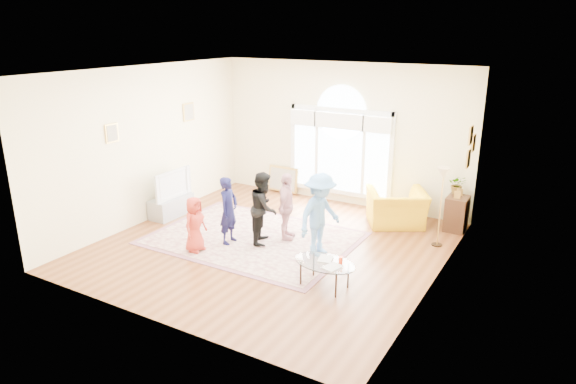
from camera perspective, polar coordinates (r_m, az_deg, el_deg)
The scene contains 18 objects.
ground at distance 9.67m, azimuth -1.82°, elevation -6.00°, with size 6.00×6.00×0.00m, color #613215.
room_shell at distance 11.57m, azimuth 5.62°, elevation 6.11°, with size 6.00×6.00×6.00m.
area_rug at distance 10.00m, azimuth -3.89°, elevation -5.12°, with size 3.60×2.60×0.02m, color #C7B098.
rug_border at distance 10.01m, azimuth -3.89°, elevation -5.14°, with size 3.80×2.80×0.01m, color #855261.
tv_console at distance 11.40m, azimuth -12.84°, elevation -1.54°, with size 0.45×1.00×0.42m, color gray.
television at distance 11.24m, azimuth -12.99°, elevation 0.92°, with size 0.17×1.05×0.61m.
coffee_table at distance 8.09m, azimuth 4.10°, elevation -7.92°, with size 1.08×0.75×0.54m.
armchair at distance 10.75m, azimuth 11.96°, elevation -1.76°, with size 1.14×1.00×0.74m, color gold.
side_cabinet at distance 10.82m, azimuth 18.21°, elevation -2.28°, with size 0.40×0.50×0.70m, color black.
floor_lamp at distance 9.67m, azimuth 16.85°, elevation 1.30°, with size 0.30×0.30×1.51m.
plant_pedestal at distance 11.02m, azimuth 18.04°, elevation -1.90°, with size 0.20×0.20×0.70m, color white.
potted_plant at distance 10.86m, azimuth 18.31°, elevation 0.80°, with size 0.35×0.30×0.39m, color #33722D.
leaning_picture at distance 12.70m, azimuth -0.54°, elevation -0.06°, with size 0.80×0.05×0.62m, color tan.
child_red at distance 9.38m, azimuth -10.32°, elevation -3.55°, with size 0.50×0.32×1.02m, color #BE3629.
child_navy at distance 9.61m, azimuth -6.62°, elevation -2.04°, with size 0.47×0.31×1.28m, color #111036.
child_black at distance 9.57m, azimuth -2.70°, elevation -1.74°, with size 0.66×0.52×1.36m, color black.
child_pink at distance 9.71m, azimuth -0.19°, elevation -1.63°, with size 0.76×0.32×1.30m, color #CF9299.
child_blue at distance 9.01m, azimuth 3.57°, elevation -2.55°, with size 0.97×0.56×1.51m, color #5D95DA.
Camera 1 is at (4.71, -7.48, 3.91)m, focal length 32.00 mm.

